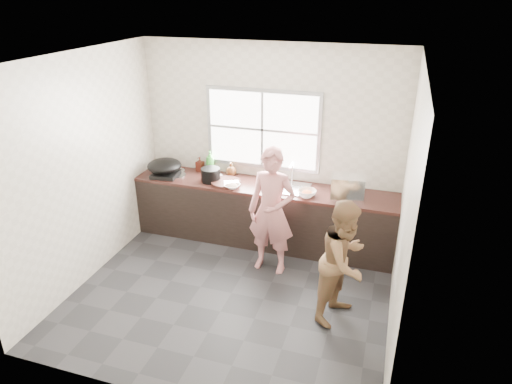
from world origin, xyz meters
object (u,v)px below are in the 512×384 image
(bottle_brown_short, at_px, (231,170))
(dish_rack, at_px, (348,187))
(plate_food, at_px, (216,176))
(bottle_brown_tall, at_px, (200,165))
(cutting_board, at_px, (226,182))
(glass_jar, at_px, (206,170))
(pot_lid_right, at_px, (176,175))
(woman, at_px, (272,215))
(bottle_green, at_px, (210,162))
(pot_lid_left, at_px, (177,171))
(burner, at_px, (166,174))
(bowl_crabs, at_px, (307,193))
(black_pot, at_px, (211,175))
(bowl_mince, at_px, (232,186))
(wok, at_px, (164,166))
(person_side, at_px, (344,261))
(bowl_held, at_px, (306,195))

(bottle_brown_short, bearing_deg, dish_rack, -9.59)
(plate_food, xyz_separation_m, bottle_brown_tall, (-0.30, 0.15, 0.09))
(cutting_board, height_order, bottle_brown_short, bottle_brown_short)
(glass_jar, distance_m, dish_rack, 2.07)
(bottle_brown_short, height_order, pot_lid_right, bottle_brown_short)
(woman, relative_size, pot_lid_right, 5.58)
(pot_lid_right, bearing_deg, bottle_brown_tall, 45.48)
(bottle_green, bearing_deg, pot_lid_left, -166.71)
(cutting_board, bearing_deg, bottle_brown_short, 96.17)
(cutting_board, distance_m, bottle_brown_tall, 0.63)
(burner, bearing_deg, bowl_crabs, -1.08)
(woman, height_order, pot_lid_left, woman)
(bottle_brown_tall, distance_m, glass_jar, 0.13)
(black_pot, bearing_deg, cutting_board, -5.33)
(cutting_board, distance_m, glass_jar, 0.51)
(black_pot, xyz_separation_m, plate_food, (0.00, 0.16, -0.09))
(bowl_mince, relative_size, dish_rack, 0.49)
(bowl_crabs, bearing_deg, wok, 178.55)
(woman, distance_m, bowl_crabs, 0.61)
(woman, bearing_deg, person_side, -29.76)
(bowl_mince, xyz_separation_m, wok, (-1.06, 0.12, 0.13))
(plate_food, xyz_separation_m, wok, (-0.70, -0.17, 0.14))
(woman, distance_m, plate_food, 1.25)
(plate_food, height_order, pot_lid_right, plate_food)
(glass_jar, bearing_deg, cutting_board, -35.16)
(bottle_brown_short, bearing_deg, woman, -44.83)
(bowl_held, height_order, dish_rack, dish_rack)
(wok, height_order, pot_lid_right, wok)
(bottle_brown_tall, xyz_separation_m, dish_rack, (2.16, -0.31, 0.06))
(bowl_mince, xyz_separation_m, black_pot, (-0.36, 0.13, 0.07))
(burner, bearing_deg, bottle_brown_short, 18.79)
(plate_food, xyz_separation_m, glass_jar, (-0.19, 0.11, 0.04))
(bowl_mince, bearing_deg, wok, 173.56)
(plate_food, height_order, glass_jar, glass_jar)
(bottle_green, relative_size, bottle_brown_tall, 1.68)
(cutting_board, xyz_separation_m, plate_food, (-0.23, 0.18, -0.01))
(bowl_mince, distance_m, pot_lid_right, 0.93)
(woman, bearing_deg, bowl_crabs, 59.48)
(plate_food, relative_size, bottle_brown_tall, 1.05)
(pot_lid_left, bearing_deg, black_pot, -17.73)
(plate_food, bearing_deg, bottle_brown_tall, 153.72)
(black_pot, relative_size, bottle_brown_tall, 1.35)
(bottle_brown_short, relative_size, pot_lid_left, 0.77)
(burner, height_order, wok, wok)
(burner, bearing_deg, woman, -17.08)
(bottle_brown_short, xyz_separation_m, burner, (-0.88, -0.30, -0.06))
(pot_lid_right, bearing_deg, bowl_held, -5.22)
(woman, relative_size, pot_lid_left, 6.52)
(plate_food, height_order, pot_lid_left, plate_food)
(pot_lid_right, bearing_deg, bottle_green, 32.32)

